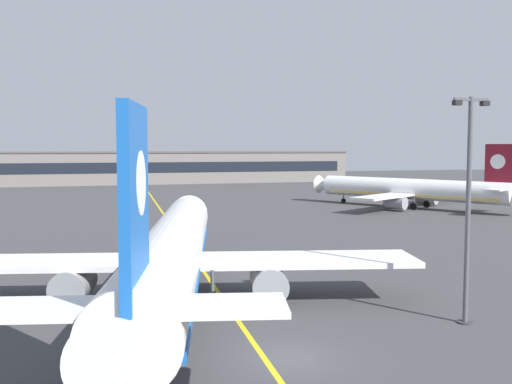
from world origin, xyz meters
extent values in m
plane|color=#3D3D3F|center=(0.00, 0.00, 0.00)|extent=(400.00, 400.00, 0.00)
cube|color=yellow|center=(0.00, 30.00, 0.00)|extent=(7.77, 179.86, 0.01)
cylinder|color=white|center=(-4.13, 11.32, 3.50)|extent=(11.40, 35.98, 3.80)
cone|color=white|center=(-0.01, 30.17, 3.50)|extent=(4.08, 3.31, 3.61)
cone|color=white|center=(-8.28, -7.64, 3.90)|extent=(3.38, 3.34, 2.85)
cube|color=blue|center=(-4.13, 11.32, 2.46)|extent=(10.71, 33.15, 0.44)
cube|color=black|center=(-0.42, 28.32, 4.17)|extent=(3.02, 1.68, 0.60)
cube|color=white|center=(-4.01, 11.90, 2.65)|extent=(32.29, 11.52, 0.36)
cylinder|color=gray|center=(-10.28, 12.25, 1.43)|extent=(3.02, 4.01, 2.30)
cylinder|color=black|center=(-9.88, 14.06, 1.43)|extent=(1.95, 0.59, 1.95)
cylinder|color=gray|center=(1.84, 9.60, 1.43)|extent=(3.02, 4.01, 2.30)
cylinder|color=black|center=(2.23, 11.41, 1.43)|extent=(1.95, 0.59, 1.95)
cube|color=blue|center=(-7.51, -4.12, 8.05)|extent=(1.42, 4.77, 7.20)
cylinder|color=white|center=(-7.44, -3.83, 8.77)|extent=(0.94, 2.44, 2.40)
cube|color=white|center=(-7.64, -4.70, 4.36)|extent=(11.34, 5.08, 0.24)
cylinder|color=#4C4C51|center=(-1.04, 25.48, 1.48)|extent=(0.24, 0.24, 1.60)
cylinder|color=black|center=(-1.04, 25.48, 0.45)|extent=(0.58, 0.96, 0.90)
cylinder|color=#4C4C51|center=(-7.10, 9.92, 1.77)|extent=(0.24, 0.24, 1.60)
cylinder|color=black|center=(-7.10, 9.92, 0.65)|extent=(0.67, 1.36, 1.30)
cylinder|color=#4C4C51|center=(-2.02, 8.81, 1.77)|extent=(0.24, 0.24, 1.60)
cylinder|color=black|center=(-2.02, 8.81, 0.65)|extent=(0.67, 1.36, 1.30)
cylinder|color=white|center=(41.91, 59.42, 3.18)|extent=(20.30, 29.56, 3.45)
cone|color=white|center=(32.59, 74.28, 3.18)|extent=(4.03, 3.74, 3.28)
cube|color=#DBBC66|center=(41.91, 59.42, 2.23)|extent=(18.85, 27.30, 0.40)
cube|color=black|center=(33.51, 72.82, 3.79)|extent=(2.73, 2.22, 0.55)
cube|color=white|center=(41.62, 59.88, 2.40)|extent=(26.96, 19.14, 0.33)
cylinder|color=gray|center=(37.32, 56.12, 1.30)|extent=(3.51, 3.88, 2.09)
cylinder|color=black|center=(36.43, 57.54, 1.30)|extent=(1.59, 1.08, 1.78)
cylinder|color=gray|center=(46.87, 62.11, 1.30)|extent=(3.51, 3.88, 2.09)
cylinder|color=black|center=(45.98, 63.53, 1.30)|extent=(1.59, 1.08, 1.78)
cube|color=maroon|center=(49.53, 47.25, 7.32)|extent=(2.62, 3.89, 6.54)
cylinder|color=white|center=(49.39, 47.48, 7.97)|extent=(1.50, 2.06, 2.18)
cube|color=white|center=(49.82, 46.79, 3.96)|extent=(9.82, 7.47, 0.22)
cylinder|color=#4C4C51|center=(34.91, 70.59, 1.34)|extent=(0.22, 0.22, 1.45)
cylinder|color=black|center=(34.91, 70.59, 0.41)|extent=(0.74, 0.89, 0.82)
cylinder|color=#4C4C51|center=(40.87, 56.63, 1.61)|extent=(0.22, 0.22, 1.45)
cylinder|color=black|center=(40.87, 56.63, 0.59)|extent=(0.94, 1.19, 1.18)
cylinder|color=#4C4C51|center=(44.87, 59.14, 1.61)|extent=(0.22, 0.22, 1.45)
cylinder|color=black|center=(44.87, 59.14, 0.59)|extent=(0.94, 1.19, 1.18)
cylinder|color=#515156|center=(11.48, 2.54, 6.45)|extent=(0.28, 0.28, 12.90)
cylinder|color=#333338|center=(11.48, 2.54, 0.05)|extent=(0.90, 0.90, 0.10)
cube|color=#515156|center=(11.48, 2.54, 12.75)|extent=(2.20, 0.16, 0.16)
cube|color=black|center=(10.58, 2.54, 12.55)|extent=(0.44, 0.36, 0.28)
cube|color=black|center=(12.38, 2.54, 12.55)|extent=(0.44, 0.36, 0.28)
cone|color=orange|center=(-2.36, 27.02, 0.28)|extent=(0.36, 0.36, 0.55)
cylinder|color=white|center=(-2.36, 27.02, 0.30)|extent=(0.23, 0.23, 0.07)
cube|color=orange|center=(-2.36, 27.02, 0.01)|extent=(0.44, 0.44, 0.03)
cube|color=slate|center=(-3.74, 137.84, 4.27)|extent=(134.38, 12.00, 8.54)
cube|color=black|center=(-3.74, 131.79, 4.67)|extent=(129.01, 0.12, 2.80)
cube|color=#4E4A47|center=(-3.74, 137.84, 8.74)|extent=(134.78, 12.40, 0.40)
camera|label=1|loc=(-8.98, -25.38, 10.08)|focal=40.47mm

